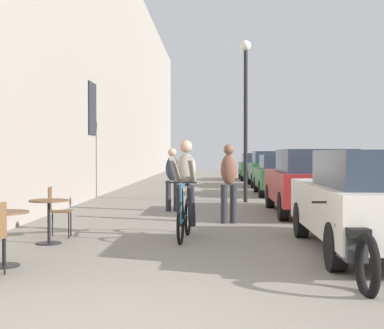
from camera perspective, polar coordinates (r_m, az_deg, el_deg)
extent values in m
cube|color=gray|center=(19.34, -10.62, 11.87)|extent=(0.50, 68.00, 10.18)
cube|color=black|center=(18.48, -10.14, 5.62)|extent=(0.04, 1.10, 1.70)
cylinder|color=black|center=(7.81, -18.61, -9.75)|extent=(0.40, 0.40, 0.02)
cylinder|color=black|center=(7.75, -18.63, -7.23)|extent=(0.05, 0.05, 0.67)
cylinder|color=brown|center=(7.71, -18.64, -4.65)|extent=(0.64, 0.64, 0.02)
cylinder|color=black|center=(7.26, -18.58, -8.86)|extent=(0.02, 0.02, 0.45)
cylinder|color=black|center=(9.50, -14.38, -7.78)|extent=(0.40, 0.40, 0.02)
cylinder|color=black|center=(9.46, -14.39, -5.70)|extent=(0.05, 0.05, 0.67)
cylinder|color=brown|center=(9.42, -14.40, -3.59)|extent=(0.64, 0.64, 0.02)
cylinder|color=black|center=(10.27, -12.26, -5.89)|extent=(0.02, 0.02, 0.45)
cylinder|color=black|center=(9.95, -12.46, -6.12)|extent=(0.02, 0.02, 0.45)
cylinder|color=black|center=(10.31, -14.05, -5.87)|extent=(0.02, 0.02, 0.45)
cylinder|color=black|center=(10.00, -14.31, -6.10)|extent=(0.02, 0.02, 0.45)
cube|color=brown|center=(10.11, -13.28, -4.67)|extent=(0.43, 0.43, 0.02)
cube|color=brown|center=(10.11, -14.30, -3.42)|extent=(0.07, 0.34, 0.42)
torus|color=black|center=(9.18, -1.18, -6.04)|extent=(0.10, 0.71, 0.71)
torus|color=black|center=(10.22, -0.42, -5.31)|extent=(0.10, 0.71, 0.71)
cylinder|color=#286084|center=(10.10, -0.48, -3.76)|extent=(0.05, 0.22, 0.58)
cylinder|color=#286084|center=(9.58, -0.83, -2.02)|extent=(0.09, 0.82, 0.14)
cylinder|color=#286084|center=(9.17, -1.16, -3.95)|extent=(0.04, 0.09, 0.67)
cylinder|color=#286084|center=(9.72, -0.76, -5.41)|extent=(0.11, 1.00, 0.12)
cylinder|color=black|center=(9.17, -1.14, -1.85)|extent=(0.52, 0.06, 0.03)
ellipsoid|color=black|center=(9.99, -0.54, -2.01)|extent=(0.12, 0.24, 0.06)
ellipsoid|color=#9E9384|center=(9.90, -0.59, -0.44)|extent=(0.36, 0.37, 0.59)
sphere|color=tan|center=(9.86, -0.62, 1.85)|extent=(0.22, 0.22, 0.22)
cylinder|color=#26262D|center=(9.85, -0.07, -4.27)|extent=(0.16, 0.40, 0.75)
cylinder|color=#26262D|center=(9.87, -1.22, -4.26)|extent=(0.16, 0.40, 0.75)
cylinder|color=#9E9384|center=(9.50, -0.02, -0.55)|extent=(0.13, 0.75, 0.48)
cylinder|color=#9E9384|center=(9.53, -1.72, -0.54)|extent=(0.16, 0.75, 0.48)
cylinder|color=#26262D|center=(11.87, 4.24, -4.04)|extent=(0.14, 0.14, 0.82)
cylinder|color=#26262D|center=(11.85, 3.28, -4.04)|extent=(0.14, 0.14, 0.82)
ellipsoid|color=brown|center=(11.82, 3.77, -0.51)|extent=(0.36, 0.27, 0.65)
sphere|color=brown|center=(11.81, 3.77, 1.54)|extent=(0.22, 0.22, 0.22)
cylinder|color=#26262D|center=(14.29, -2.42, -3.22)|extent=(0.14, 0.14, 0.78)
cylinder|color=#26262D|center=(14.30, -1.62, -3.22)|extent=(0.14, 0.14, 0.78)
ellipsoid|color=#2D3342|center=(14.26, -2.02, -0.40)|extent=(0.37, 0.28, 0.62)
sphere|color=tan|center=(14.25, -2.02, 1.24)|extent=(0.22, 0.22, 0.22)
cylinder|color=black|center=(17.03, 5.49, 3.90)|extent=(0.12, 0.12, 4.60)
sphere|color=silver|center=(17.32, 5.50, 11.99)|extent=(0.32, 0.32, 0.32)
cube|color=beige|center=(8.79, 17.70, -4.27)|extent=(1.80, 4.29, 0.70)
cube|color=#283342|center=(8.26, 18.66, -0.39)|extent=(1.50, 2.32, 0.52)
cylinder|color=black|center=(10.04, 11.07, -5.57)|extent=(0.20, 0.62, 0.62)
cylinder|color=black|center=(7.28, 14.45, -8.13)|extent=(0.20, 0.62, 0.62)
cube|color=maroon|center=(13.96, 11.97, -2.17)|extent=(1.85, 4.43, 0.72)
cube|color=#283342|center=(13.42, 12.35, 0.38)|extent=(1.55, 2.40, 0.53)
cylinder|color=black|center=(15.32, 7.97, -3.21)|extent=(0.21, 0.64, 0.64)
cylinder|color=black|center=(15.57, 14.09, -3.17)|extent=(0.21, 0.64, 0.64)
cylinder|color=black|center=(12.43, 9.29, -4.23)|extent=(0.21, 0.64, 0.64)
cylinder|color=black|center=(12.74, 16.77, -4.13)|extent=(0.21, 0.64, 0.64)
cube|color=#23512D|center=(20.20, 8.97, -1.32)|extent=(1.73, 4.05, 0.65)
cube|color=#283342|center=(19.70, 9.13, 0.28)|extent=(1.43, 2.19, 0.49)
cylinder|color=black|center=(21.47, 6.58, -2.04)|extent=(0.20, 0.58, 0.58)
cylinder|color=black|center=(21.62, 10.61, -2.03)|extent=(0.20, 0.58, 0.58)
cylinder|color=black|center=(18.83, 7.09, -2.49)|extent=(0.20, 0.58, 0.58)
cylinder|color=black|center=(19.00, 11.67, -2.47)|extent=(0.20, 0.58, 0.58)
cube|color=#23512D|center=(25.42, 7.96, -0.68)|extent=(1.88, 4.45, 0.72)
cube|color=#283342|center=(24.88, 8.08, 0.73)|extent=(1.56, 2.41, 0.54)
cylinder|color=black|center=(26.83, 5.90, -1.35)|extent=(0.21, 0.64, 0.64)
cylinder|color=black|center=(26.97, 9.44, -1.34)|extent=(0.21, 0.64, 0.64)
cylinder|color=black|center=(23.92, 6.29, -1.65)|extent=(0.21, 0.64, 0.64)
cylinder|color=black|center=(24.08, 10.25, -1.64)|extent=(0.21, 0.64, 0.64)
cube|color=#23512D|center=(31.38, 6.50, -0.39)|extent=(1.80, 4.23, 0.69)
cube|color=#283342|center=(30.87, 6.56, 0.69)|extent=(1.49, 2.29, 0.51)
cylinder|color=black|center=(32.74, 4.95, -0.93)|extent=(0.20, 0.61, 0.61)
cylinder|color=black|center=(32.84, 7.72, -0.93)|extent=(0.20, 0.61, 0.61)
cylinder|color=black|center=(29.96, 5.15, -1.12)|extent=(0.20, 0.61, 0.61)
cylinder|color=black|center=(30.07, 8.18, -1.12)|extent=(0.20, 0.61, 0.61)
torus|color=black|center=(7.58, 14.28, -7.83)|extent=(0.10, 0.69, 0.69)
torus|color=black|center=(6.20, 17.44, -9.85)|extent=(0.11, 0.70, 0.70)
cube|color=#333338|center=(6.87, 15.70, -7.92)|extent=(0.26, 0.76, 0.28)
ellipsoid|color=#384C84|center=(6.94, 15.50, -6.00)|extent=(0.29, 0.53, 0.24)
cube|color=black|center=(6.58, 16.34, -6.57)|extent=(0.25, 0.44, 0.10)
cylinder|color=black|center=(7.42, 14.48, -3.75)|extent=(0.62, 0.04, 0.03)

